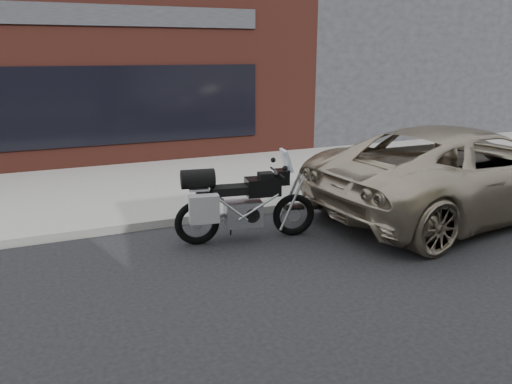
{
  "coord_description": "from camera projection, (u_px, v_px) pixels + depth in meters",
  "views": [
    {
      "loc": [
        -2.63,
        -4.37,
        3.02
      ],
      "look_at": [
        0.39,
        2.74,
        0.85
      ],
      "focal_mm": 35.0,
      "sensor_mm": 36.0,
      "label": 1
    }
  ],
  "objects": [
    {
      "name": "motorcycle",
      "position": [
        237.0,
        203.0,
        8.11
      ],
      "size": [
        2.37,
        0.79,
        1.5
      ],
      "rotation": [
        0.0,
        0.0,
        -0.15
      ],
      "color": "black",
      "rests_on": "ground"
    },
    {
      "name": "ground",
      "position": [
        318.0,
        327.0,
        5.68
      ],
      "size": [
        120.0,
        120.0,
        0.0
      ],
      "primitive_type": "plane",
      "color": "black",
      "rests_on": "ground"
    },
    {
      "name": "minivan",
      "position": [
        462.0,
        171.0,
        9.48
      ],
      "size": [
        6.36,
        3.46,
        1.69
      ],
      "primitive_type": "imported",
      "rotation": [
        0.0,
        0.0,
        1.68
      ],
      "color": "tan",
      "rests_on": "ground"
    },
    {
      "name": "storefront",
      "position": [
        60.0,
        76.0,
        16.71
      ],
      "size": [
        14.0,
        10.07,
        4.5
      ],
      "color": "#51221A",
      "rests_on": "ground"
    },
    {
      "name": "neighbour_building",
      "position": [
        361.0,
        53.0,
        21.04
      ],
      "size": [
        10.0,
        10.0,
        6.0
      ],
      "primitive_type": "cube",
      "color": "#28282D",
      "rests_on": "ground"
    },
    {
      "name": "near_sidewalk",
      "position": [
        171.0,
        181.0,
        11.86
      ],
      "size": [
        44.0,
        6.0,
        0.15
      ],
      "primitive_type": "cube",
      "color": "gray",
      "rests_on": "ground"
    }
  ]
}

